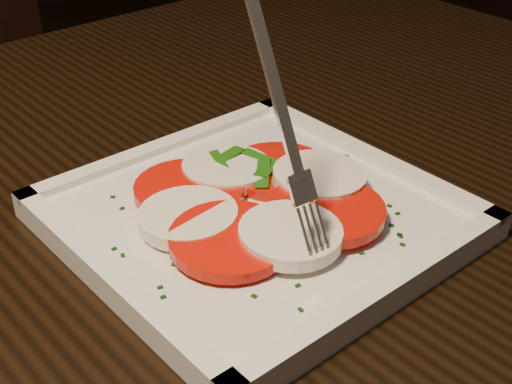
# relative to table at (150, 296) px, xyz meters

# --- Properties ---
(table) EXTENTS (1.26, 0.90, 0.75)m
(table) POSITION_rel_table_xyz_m (0.00, 0.00, 0.00)
(table) COLOR black
(table) RESTS_ON ground
(plate) EXTENTS (0.28, 0.28, 0.01)m
(plate) POSITION_rel_table_xyz_m (0.05, -0.08, 0.11)
(plate) COLOR white
(plate) RESTS_ON table
(caprese_salad) EXTENTS (0.22, 0.21, 0.02)m
(caprese_salad) POSITION_rel_table_xyz_m (0.05, -0.08, 0.12)
(caprese_salad) COLOR red
(caprese_salad) RESTS_ON plate
(fork) EXTENTS (0.03, 0.08, 0.14)m
(fork) POSITION_rel_table_xyz_m (0.04, -0.12, 0.20)
(fork) COLOR white
(fork) RESTS_ON caprese_salad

